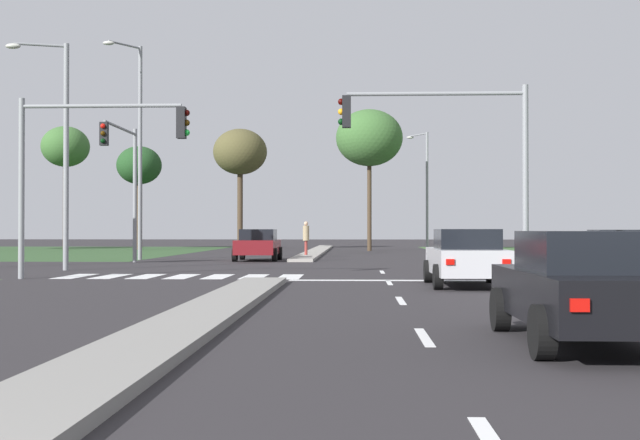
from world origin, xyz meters
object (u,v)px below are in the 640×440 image
at_px(traffic_signal_near_right, 456,144).
at_px(street_lamp_second, 61,143).
at_px(car_white_fifth, 619,250).
at_px(street_lamp_fourth, 425,183).
at_px(car_black_third, 588,286).
at_px(treeline_third, 139,167).
at_px(treeline_second, 65,148).
at_px(treeline_fourth, 240,153).
at_px(pedestrian_at_median, 306,235).
at_px(traffic_signal_far_left, 124,167).
at_px(car_silver_fourth, 466,257).
at_px(car_maroon_near, 258,245).
at_px(treeline_fifth, 369,138).
at_px(street_lamp_third, 137,142).
at_px(traffic_signal_near_left, 84,153).

distance_m(traffic_signal_near_right, street_lamp_second, 14.82).
xyz_separation_m(car_white_fifth, street_lamp_fourth, (-4.07, 34.52, 4.31)).
height_order(car_black_third, treeline_third, treeline_third).
bearing_deg(traffic_signal_near_right, treeline_third, 117.10).
distance_m(treeline_second, treeline_fourth, 13.28).
height_order(street_lamp_second, pedestrian_at_median, street_lamp_second).
bearing_deg(traffic_signal_far_left, treeline_fourth, 87.29).
relative_size(car_silver_fourth, treeline_third, 0.57).
distance_m(street_lamp_second, street_lamp_fourth, 38.39).
height_order(car_maroon_near, car_silver_fourth, car_maroon_near).
height_order(car_black_third, pedestrian_at_median, pedestrian_at_median).
height_order(treeline_second, treeline_fourth, treeline_second).
relative_size(car_silver_fourth, pedestrian_at_median, 2.48).
bearing_deg(treeline_fourth, car_silver_fourth, -74.31).
relative_size(car_maroon_near, treeline_third, 0.54).
height_order(traffic_signal_far_left, treeline_second, treeline_second).
height_order(car_white_fifth, traffic_signal_near_right, traffic_signal_near_right).
height_order(traffic_signal_far_left, treeline_fifth, treeline_fifth).
xyz_separation_m(traffic_signal_far_left, street_lamp_third, (-0.58, 4.46, 1.61)).
bearing_deg(pedestrian_at_median, treeline_fourth, 29.78).
distance_m(car_white_fifth, street_lamp_second, 20.70).
bearing_deg(street_lamp_third, car_black_third, -65.38).
bearing_deg(traffic_signal_near_right, traffic_signal_near_left, -180.00).
bearing_deg(traffic_signal_near_left, traffic_signal_far_left, 99.63).
bearing_deg(street_lamp_fourth, car_silver_fourth, -93.32).
bearing_deg(car_white_fifth, traffic_signal_near_left, 107.41).
distance_m(car_black_third, street_lamp_third, 33.39).
bearing_deg(treeline_third, street_lamp_second, -80.40).
height_order(car_silver_fourth, treeline_second, treeline_second).
bearing_deg(treeline_fifth, street_lamp_third, -122.00).
bearing_deg(car_maroon_near, traffic_signal_near_left, 77.17).
bearing_deg(treeline_fourth, car_maroon_near, -80.11).
height_order(car_black_third, treeline_fifth, treeline_fifth).
bearing_deg(car_white_fifth, traffic_signal_far_left, 73.38).
height_order(street_lamp_fourth, treeline_fifth, treeline_fifth).
xyz_separation_m(treeline_third, treeline_fourth, (7.48, 1.41, 1.18)).
distance_m(street_lamp_third, treeline_second, 24.93).
bearing_deg(treeline_third, treeline_second, 177.33).
bearing_deg(car_maroon_near, car_silver_fourth, 112.78).
relative_size(car_black_third, car_silver_fourth, 0.98).
relative_size(car_maroon_near, car_black_third, 0.95).
bearing_deg(car_white_fifth, treeline_fourth, 28.62).
bearing_deg(car_silver_fourth, street_lamp_second, 149.66).
height_order(car_silver_fourth, street_lamp_second, street_lamp_second).
bearing_deg(street_lamp_second, treeline_fourth, 86.64).
relative_size(car_white_fifth, pedestrian_at_median, 2.48).
xyz_separation_m(traffic_signal_near_right, treeline_third, (-19.31, 37.73, 2.19)).
bearing_deg(traffic_signal_near_left, car_white_fifth, 17.41).
xyz_separation_m(traffic_signal_near_left, pedestrian_at_median, (5.56, 20.21, -2.59)).
height_order(treeline_fourth, treeline_fifth, treeline_fifth).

